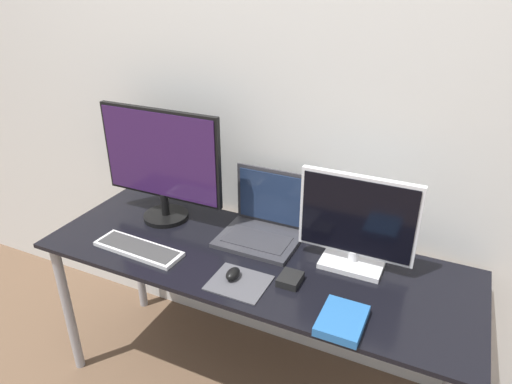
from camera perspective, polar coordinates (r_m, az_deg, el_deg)
wall_back at (r=1.88m, az=4.24°, el=11.68°), size 7.00×0.05×2.50m
desk at (r=1.85m, az=-0.55°, el=-10.30°), size 1.70×0.59×0.70m
monitor_left at (r=1.99m, az=-11.79°, el=3.69°), size 0.57×0.20×0.50m
monitor_right at (r=1.70m, az=12.45°, el=-3.93°), size 0.43×0.16×0.37m
laptop at (r=1.90m, az=1.03°, el=-3.70°), size 0.32×0.27×0.27m
keyboard at (r=1.89m, az=-14.48°, el=-6.88°), size 0.38×0.13×0.02m
mousepad at (r=1.66m, az=-2.14°, el=-11.27°), size 0.21×0.18×0.00m
mouse at (r=1.67m, az=-2.86°, el=-10.20°), size 0.04×0.07×0.04m
book at (r=1.52m, az=10.70°, el=-15.51°), size 0.14×0.18×0.03m
power_brick at (r=1.66m, az=4.29°, el=-10.81°), size 0.08×0.09×0.03m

